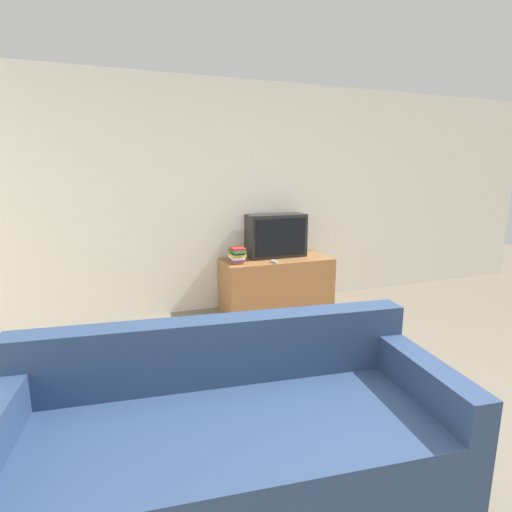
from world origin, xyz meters
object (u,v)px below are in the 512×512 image
at_px(tv_stand, 276,284).
at_px(remote_on_stand, 275,262).
at_px(couch, 231,447).
at_px(book_stack, 237,255).
at_px(television, 276,236).

relative_size(tv_stand, remote_on_stand, 8.71).
distance_m(couch, remote_on_stand, 2.67).
relative_size(book_stack, remote_on_stand, 1.66).
distance_m(couch, book_stack, 2.66).
height_order(couch, remote_on_stand, couch).
distance_m(tv_stand, book_stack, 0.63).
bearing_deg(television, couch, -117.35).
xyz_separation_m(tv_stand, remote_on_stand, (-0.11, -0.18, 0.32)).
distance_m(tv_stand, television, 0.57).
bearing_deg(television, remote_on_stand, -115.79).
bearing_deg(couch, book_stack, 78.22).
bearing_deg(couch, tv_stand, 69.02).
xyz_separation_m(couch, remote_on_stand, (1.22, 2.35, 0.32)).
relative_size(television, couch, 0.32).
distance_m(tv_stand, remote_on_stand, 0.38).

